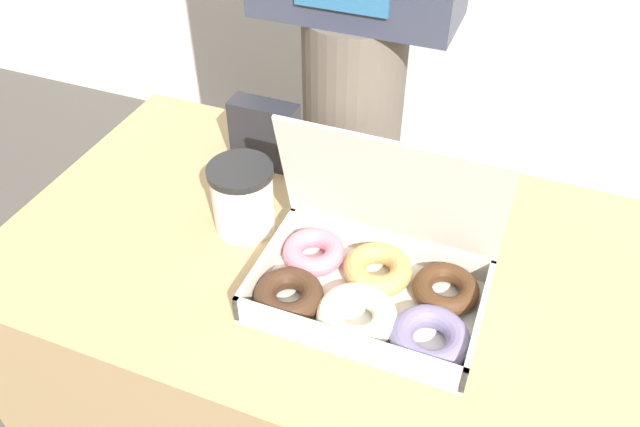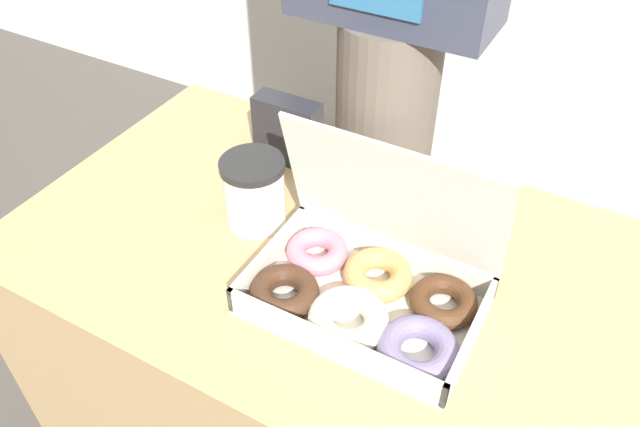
{
  "view_description": "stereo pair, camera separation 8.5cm",
  "coord_description": "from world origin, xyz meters",
  "px_view_note": "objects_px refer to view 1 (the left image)",
  "views": [
    {
      "loc": [
        0.25,
        -0.67,
        1.42
      ],
      "look_at": [
        0.02,
        -0.07,
        0.86
      ],
      "focal_mm": 35.0,
      "sensor_mm": 36.0,
      "label": 1
    },
    {
      "loc": [
        0.33,
        -0.63,
        1.42
      ],
      "look_at": [
        0.02,
        -0.07,
        0.86
      ],
      "focal_mm": 35.0,
      "sensor_mm": 36.0,
      "label": 2
    }
  ],
  "objects_px": {
    "donut_box": "(370,283)",
    "napkin_holder": "(265,134)",
    "person_customer": "(357,8)",
    "coffee_cup": "(243,198)"
  },
  "relations": [
    {
      "from": "donut_box",
      "to": "napkin_holder",
      "type": "height_order",
      "value": "donut_box"
    },
    {
      "from": "napkin_holder",
      "to": "person_customer",
      "type": "bearing_deg",
      "value": 77.18
    },
    {
      "from": "coffee_cup",
      "to": "napkin_holder",
      "type": "distance_m",
      "value": 0.18
    },
    {
      "from": "donut_box",
      "to": "person_customer",
      "type": "bearing_deg",
      "value": 111.37
    },
    {
      "from": "coffee_cup",
      "to": "person_customer",
      "type": "xyz_separation_m",
      "value": [
        0.03,
        0.47,
        0.13
      ]
    },
    {
      "from": "donut_box",
      "to": "coffee_cup",
      "type": "distance_m",
      "value": 0.25
    },
    {
      "from": "coffee_cup",
      "to": "napkin_holder",
      "type": "bearing_deg",
      "value": 103.53
    },
    {
      "from": "person_customer",
      "to": "napkin_holder",
      "type": "bearing_deg",
      "value": -102.82
    },
    {
      "from": "napkin_holder",
      "to": "coffee_cup",
      "type": "bearing_deg",
      "value": -76.47
    },
    {
      "from": "donut_box",
      "to": "napkin_holder",
      "type": "distance_m",
      "value": 0.38
    }
  ]
}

